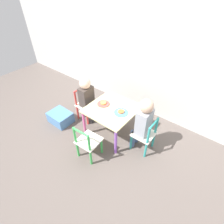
% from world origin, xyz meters
% --- Properties ---
extents(ground_plane, '(6.00, 6.00, 0.00)m').
position_xyz_m(ground_plane, '(0.00, 0.00, 0.00)').
color(ground_plane, '#5B514C').
extents(house_wall, '(6.00, 0.06, 2.60)m').
position_xyz_m(house_wall, '(0.00, 0.76, 1.30)').
color(house_wall, beige).
rests_on(house_wall, ground_plane).
extents(kids_table, '(0.61, 0.61, 0.44)m').
position_xyz_m(kids_table, '(0.00, 0.00, 0.38)').
color(kids_table, beige).
rests_on(kids_table, ground_plane).
extents(chair_teal, '(0.27, 0.27, 0.51)m').
position_xyz_m(chair_teal, '(0.52, 0.01, 0.25)').
color(chair_teal, silver).
rests_on(chair_teal, ground_plane).
extents(chair_red, '(0.26, 0.26, 0.51)m').
position_xyz_m(chair_red, '(-0.52, 0.00, 0.25)').
color(chair_red, silver).
rests_on(chair_red, ground_plane).
extents(chair_green, '(0.28, 0.28, 0.51)m').
position_xyz_m(chair_green, '(0.03, -0.52, 0.25)').
color(chair_green, silver).
rests_on(chair_green, ground_plane).
extents(child_right, '(0.22, 0.20, 0.78)m').
position_xyz_m(child_right, '(0.46, 0.01, 0.46)').
color(child_right, '#4C608E').
rests_on(child_right, ground_plane).
extents(child_left, '(0.21, 0.20, 0.72)m').
position_xyz_m(child_left, '(-0.46, 0.00, 0.43)').
color(child_left, '#38383D').
rests_on(child_left, ground_plane).
extents(plate_right, '(0.19, 0.19, 0.03)m').
position_xyz_m(plate_right, '(0.15, 0.00, 0.44)').
color(plate_right, '#4C9EE0').
rests_on(plate_right, kids_table).
extents(plate_left, '(0.17, 0.17, 0.03)m').
position_xyz_m(plate_left, '(-0.15, 0.00, 0.44)').
color(plate_left, '#E54C47').
rests_on(plate_left, kids_table).
extents(storage_bin, '(0.34, 0.27, 0.17)m').
position_xyz_m(storage_bin, '(-0.76, -0.32, 0.08)').
color(storage_bin, '#4C7FB7').
rests_on(storage_bin, ground_plane).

